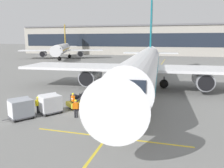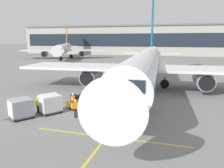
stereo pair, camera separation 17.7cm
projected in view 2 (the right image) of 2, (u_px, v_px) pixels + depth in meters
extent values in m
plane|color=slate|center=(85.00, 113.00, 22.84)|extent=(600.00, 600.00, 0.00)
cylinder|color=white|center=(145.00, 65.00, 32.54)|extent=(6.63, 36.78, 3.81)
cube|color=#146B7A|center=(145.00, 65.00, 32.54)|extent=(6.55, 35.33, 0.46)
cone|color=white|center=(119.00, 102.00, 13.16)|extent=(3.90, 4.08, 3.62)
cone|color=white|center=(152.00, 54.00, 52.97)|extent=(3.70, 6.33, 3.24)
cube|color=white|center=(84.00, 66.00, 35.49)|extent=(17.90, 8.64, 0.36)
cylinder|color=#93969E|center=(91.00, 76.00, 34.74)|extent=(2.72, 4.93, 2.36)
cylinder|color=black|center=(86.00, 79.00, 32.41)|extent=(2.01, 0.27, 2.01)
cube|color=white|center=(215.00, 70.00, 31.57)|extent=(17.90, 8.64, 0.36)
cylinder|color=#93969E|center=(204.00, 80.00, 31.43)|extent=(2.72, 4.93, 2.36)
cylinder|color=black|center=(207.00, 83.00, 29.10)|extent=(2.01, 0.27, 2.01)
cube|color=#146B7A|center=(152.00, 27.00, 50.38)|extent=(0.62, 4.40, 10.98)
cube|color=white|center=(151.00, 53.00, 51.17)|extent=(12.01, 3.83, 0.20)
cube|color=#1E2633|center=(126.00, 84.00, 15.61)|extent=(2.79, 1.92, 0.84)
cylinder|color=#47474C|center=(136.00, 102.00, 22.47)|extent=(0.22, 0.22, 1.07)
sphere|color=black|center=(136.00, 107.00, 22.57)|extent=(1.31, 1.31, 1.31)
cylinder|color=#47474C|center=(127.00, 79.00, 35.36)|extent=(0.22, 0.22, 1.07)
sphere|color=black|center=(127.00, 82.00, 35.46)|extent=(1.31, 1.31, 1.31)
cylinder|color=#47474C|center=(165.00, 80.00, 34.17)|extent=(0.22, 0.22, 1.07)
sphere|color=black|center=(165.00, 84.00, 34.27)|extent=(1.31, 1.31, 1.31)
cube|color=gold|center=(84.00, 103.00, 24.70)|extent=(3.39, 3.65, 0.44)
cube|color=black|center=(74.00, 98.00, 24.37)|extent=(0.81, 0.82, 0.70)
cylinder|color=#333338|center=(80.00, 97.00, 24.73)|extent=(0.08, 0.08, 0.80)
cube|color=gold|center=(93.00, 91.00, 25.16)|extent=(3.80, 4.38, 2.01)
cube|color=black|center=(93.00, 90.00, 25.15)|extent=(3.60, 4.18, 1.86)
cube|color=#333338|center=(96.00, 90.00, 24.78)|extent=(3.11, 3.79, 2.05)
cube|color=#333338|center=(92.00, 89.00, 25.50)|extent=(3.11, 3.79, 2.05)
cylinder|color=black|center=(97.00, 104.00, 24.80)|extent=(0.51, 0.56, 0.56)
cylinder|color=black|center=(90.00, 101.00, 25.99)|extent=(0.51, 0.56, 0.56)
cylinder|color=black|center=(77.00, 108.00, 23.49)|extent=(0.51, 0.56, 0.56)
cylinder|color=black|center=(71.00, 105.00, 24.68)|extent=(0.51, 0.56, 0.56)
cube|color=#515156|center=(51.00, 111.00, 22.72)|extent=(2.44, 2.55, 0.12)
cylinder|color=#4C4C51|center=(37.00, 114.00, 21.88)|extent=(0.45, 0.62, 0.07)
cube|color=silver|center=(50.00, 103.00, 22.56)|extent=(2.30, 2.41, 1.50)
cube|color=silver|center=(48.00, 97.00, 22.78)|extent=(1.71, 2.00, 0.74)
cube|color=silver|center=(41.00, 105.00, 21.96)|extent=(1.21, 0.83, 1.38)
sphere|color=black|center=(40.00, 112.00, 22.74)|extent=(0.30, 0.30, 0.30)
sphere|color=black|center=(46.00, 115.00, 21.71)|extent=(0.30, 0.30, 0.30)
sphere|color=black|center=(55.00, 108.00, 23.74)|extent=(0.30, 0.30, 0.30)
sphere|color=black|center=(61.00, 112.00, 22.72)|extent=(0.30, 0.30, 0.30)
cube|color=#515156|center=(22.00, 116.00, 21.20)|extent=(2.44, 2.55, 0.12)
cylinder|color=#4C4C51|center=(6.00, 119.00, 20.36)|extent=(0.45, 0.62, 0.07)
cube|color=#9EA3AD|center=(21.00, 108.00, 21.05)|extent=(2.30, 2.41, 1.50)
cube|color=#9EA3AD|center=(19.00, 101.00, 21.26)|extent=(1.71, 2.00, 0.74)
cube|color=silver|center=(10.00, 110.00, 20.44)|extent=(1.21, 0.83, 1.38)
sphere|color=black|center=(11.00, 117.00, 21.23)|extent=(0.30, 0.30, 0.30)
sphere|color=black|center=(15.00, 121.00, 20.20)|extent=(0.30, 0.30, 0.30)
sphere|color=black|center=(28.00, 113.00, 22.23)|extent=(0.30, 0.30, 0.30)
sphere|color=black|center=(33.00, 117.00, 21.20)|extent=(0.30, 0.30, 0.30)
cylinder|color=#514C42|center=(74.00, 105.00, 23.88)|extent=(0.15, 0.15, 0.86)
cylinder|color=#514C42|center=(73.00, 105.00, 24.01)|extent=(0.15, 0.15, 0.86)
cube|color=orange|center=(73.00, 98.00, 23.81)|extent=(0.45, 0.40, 0.58)
cube|color=white|center=(72.00, 99.00, 23.72)|extent=(0.30, 0.18, 0.08)
sphere|color=tan|center=(73.00, 95.00, 23.73)|extent=(0.21, 0.21, 0.21)
sphere|color=yellow|center=(73.00, 94.00, 23.72)|extent=(0.23, 0.23, 0.23)
cylinder|color=orange|center=(74.00, 99.00, 23.65)|extent=(0.09, 0.09, 0.56)
cylinder|color=orange|center=(72.00, 99.00, 23.99)|extent=(0.09, 0.09, 0.56)
cylinder|color=black|center=(38.00, 110.00, 22.40)|extent=(0.15, 0.15, 0.86)
cylinder|color=black|center=(39.00, 109.00, 22.54)|extent=(0.15, 0.15, 0.86)
cube|color=yellow|center=(38.00, 102.00, 22.33)|extent=(0.37, 0.44, 0.58)
cube|color=white|center=(37.00, 102.00, 22.41)|extent=(0.14, 0.32, 0.08)
sphere|color=#9E7051|center=(38.00, 98.00, 22.26)|extent=(0.21, 0.21, 0.21)
sphere|color=yellow|center=(38.00, 98.00, 22.24)|extent=(0.23, 0.23, 0.23)
cylinder|color=yellow|center=(36.00, 103.00, 22.16)|extent=(0.09, 0.09, 0.56)
cylinder|color=yellow|center=(40.00, 102.00, 22.53)|extent=(0.09, 0.09, 0.56)
cylinder|color=black|center=(75.00, 113.00, 21.37)|extent=(0.15, 0.15, 0.86)
cylinder|color=black|center=(77.00, 113.00, 21.39)|extent=(0.15, 0.15, 0.86)
cube|color=orange|center=(76.00, 106.00, 21.24)|extent=(0.44, 0.36, 0.58)
cube|color=white|center=(76.00, 105.00, 21.37)|extent=(0.32, 0.13, 0.08)
sphere|color=tan|center=(76.00, 101.00, 21.17)|extent=(0.21, 0.21, 0.21)
sphere|color=yellow|center=(76.00, 101.00, 21.15)|extent=(0.23, 0.23, 0.23)
cylinder|color=orange|center=(73.00, 106.00, 21.24)|extent=(0.09, 0.09, 0.56)
cylinder|color=orange|center=(78.00, 106.00, 21.27)|extent=(0.09, 0.09, 0.56)
cube|color=black|center=(102.00, 88.00, 34.18)|extent=(0.57, 0.57, 0.05)
cone|color=orange|center=(102.00, 86.00, 34.12)|extent=(0.46, 0.46, 0.60)
cylinder|color=white|center=(102.00, 86.00, 34.11)|extent=(0.25, 0.25, 0.07)
cube|color=black|center=(104.00, 88.00, 34.60)|extent=(0.53, 0.53, 0.05)
cone|color=orange|center=(104.00, 86.00, 34.54)|extent=(0.42, 0.42, 0.55)
cylinder|color=white|center=(104.00, 86.00, 34.54)|extent=(0.23, 0.23, 0.07)
cube|color=yellow|center=(143.00, 90.00, 33.29)|extent=(0.20, 110.00, 0.01)
cube|color=yellow|center=(109.00, 137.00, 17.14)|extent=(12.00, 0.20, 0.01)
cube|color=#A8A399|center=(159.00, 41.00, 110.88)|extent=(134.80, 19.90, 13.10)
cube|color=#1E2633|center=(157.00, 40.00, 101.41)|extent=(130.76, 0.10, 5.90)
cube|color=slate|center=(159.00, 26.00, 107.69)|extent=(133.45, 16.91, 0.70)
cylinder|color=white|center=(63.00, 49.00, 87.36)|extent=(15.28, 29.99, 3.65)
cube|color=gold|center=(63.00, 49.00, 87.36)|extent=(14.84, 28.86, 0.44)
cone|color=white|center=(57.00, 51.00, 70.46)|extent=(4.60, 4.70, 3.47)
cone|color=white|center=(67.00, 47.00, 105.27)|extent=(5.11, 6.58, 3.10)
cube|color=white|center=(42.00, 50.00, 87.39)|extent=(15.96, 11.37, 0.36)
cylinder|color=#93969E|center=(45.00, 54.00, 87.15)|extent=(3.64, 4.59, 2.26)
cylinder|color=black|center=(44.00, 54.00, 85.13)|extent=(1.82, 0.85, 1.92)
cube|color=white|center=(85.00, 50.00, 89.05)|extent=(15.96, 11.37, 0.36)
cylinder|color=#93969E|center=(82.00, 54.00, 88.58)|extent=(3.64, 4.59, 2.26)
cylinder|color=black|center=(82.00, 54.00, 86.56)|extent=(1.82, 0.85, 1.92)
cube|color=gold|center=(67.00, 35.00, 102.88)|extent=(1.69, 3.54, 9.29)
cube|color=white|center=(67.00, 46.00, 103.51)|extent=(10.19, 6.13, 0.20)
cube|color=#1E2633|center=(58.00, 49.00, 72.85)|extent=(2.99, 2.50, 0.80)
cylinder|color=#47474C|center=(61.00, 57.00, 78.74)|extent=(0.22, 0.22, 1.12)
sphere|color=black|center=(61.00, 59.00, 78.85)|extent=(1.37, 1.37, 1.37)
cylinder|color=#47474C|center=(57.00, 55.00, 89.04)|extent=(0.22, 0.22, 1.12)
sphere|color=black|center=(57.00, 56.00, 89.15)|extent=(1.37, 1.37, 1.37)
cylinder|color=#47474C|center=(71.00, 55.00, 89.60)|extent=(0.22, 0.22, 1.12)
sphere|color=black|center=(71.00, 56.00, 89.71)|extent=(1.37, 1.37, 1.37)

